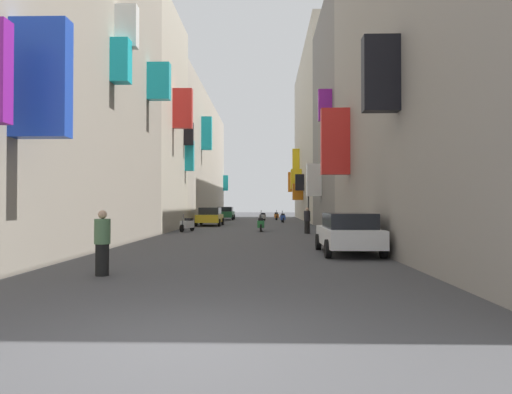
{
  "coord_description": "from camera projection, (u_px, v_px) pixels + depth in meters",
  "views": [
    {
      "loc": [
        1.07,
        -5.79,
        1.7
      ],
      "look_at": [
        0.36,
        24.97,
        2.21
      ],
      "focal_mm": 32.89,
      "sensor_mm": 36.0,
      "label": 1
    }
  ],
  "objects": [
    {
      "name": "parked_car_white",
      "position": [
        348.0,
        232.0,
        16.24
      ],
      "size": [
        1.95,
        4.22,
        1.41
      ],
      "color": "white",
      "rests_on": "ground"
    },
    {
      "name": "scooter_white",
      "position": [
        187.0,
        224.0,
        29.7
      ],
      "size": [
        0.75,
        1.92,
        1.13
      ],
      "color": "silver",
      "rests_on": "ground"
    },
    {
      "name": "scooter_orange",
      "position": [
        276.0,
        216.0,
        52.36
      ],
      "size": [
        0.5,
        1.96,
        1.13
      ],
      "color": "orange",
      "rests_on": "ground"
    },
    {
      "name": "scooter_blue",
      "position": [
        283.0,
        218.0,
        45.48
      ],
      "size": [
        0.49,
        1.96,
        1.13
      ],
      "color": "#2D4CAD",
      "rests_on": "ground"
    },
    {
      "name": "scooter_silver",
      "position": [
        263.0,
        217.0,
        48.88
      ],
      "size": [
        0.73,
        1.81,
        1.13
      ],
      "color": "#ADADB2",
      "rests_on": "ground"
    },
    {
      "name": "pedestrian_near_left",
      "position": [
        102.0,
        243.0,
        11.24
      ],
      "size": [
        0.49,
        0.49,
        1.57
      ],
      "color": "black",
      "rests_on": "ground"
    },
    {
      "name": "ground_plane",
      "position": [
        253.0,
        227.0,
        35.77
      ],
      "size": [
        140.0,
        140.0,
        0.0
      ],
      "primitive_type": "plane",
      "color": "#424244"
    },
    {
      "name": "building_right_mid_a",
      "position": [
        364.0,
        118.0,
        33.45
      ],
      "size": [
        7.05,
        12.82,
        15.83
      ],
      "color": "slate",
      "rests_on": "ground"
    },
    {
      "name": "traffic_light_near_corner",
      "position": [
        308.0,
        187.0,
        39.16
      ],
      "size": [
        0.26,
        0.34,
        4.69
      ],
      "color": "#2D2D2D",
      "rests_on": "ground"
    },
    {
      "name": "building_right_near",
      "position": [
        464.0,
        47.0,
        16.38
      ],
      "size": [
        7.35,
        21.33,
        14.5
      ],
      "color": "gray",
      "rests_on": "ground"
    },
    {
      "name": "pedestrian_crossing",
      "position": [
        307.0,
        221.0,
        27.74
      ],
      "size": [
        0.51,
        0.51,
        1.54
      ],
      "color": "black",
      "rests_on": "ground"
    },
    {
      "name": "scooter_green",
      "position": [
        261.0,
        224.0,
        30.02
      ],
      "size": [
        0.47,
        1.77,
        1.13
      ],
      "color": "#287F3D",
      "rests_on": "ground"
    },
    {
      "name": "building_left_mid_a",
      "position": [
        132.0,
        120.0,
        31.56
      ],
      "size": [
        7.25,
        9.01,
        14.79
      ],
      "color": "#BCB29E",
      "rests_on": "ground"
    },
    {
      "name": "building_right_mid_b",
      "position": [
        328.0,
        138.0,
        52.81
      ],
      "size": [
        7.23,
        25.85,
        18.51
      ],
      "color": "#BCB29E",
      "rests_on": "ground"
    },
    {
      "name": "parked_car_yellow",
      "position": [
        210.0,
        216.0,
        38.26
      ],
      "size": [
        1.99,
        4.37,
        1.48
      ],
      "color": "gold",
      "rests_on": "ground"
    },
    {
      "name": "building_left_mid_b",
      "position": [
        184.0,
        161.0,
        51.05
      ],
      "size": [
        6.95,
        30.01,
        13.06
      ],
      "color": "#B2A899",
      "rests_on": "ground"
    },
    {
      "name": "parked_car_green",
      "position": [
        225.0,
        213.0,
        52.93
      ],
      "size": [
        2.01,
        3.97,
        1.47
      ],
      "color": "#236638",
      "rests_on": "ground"
    }
  ]
}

